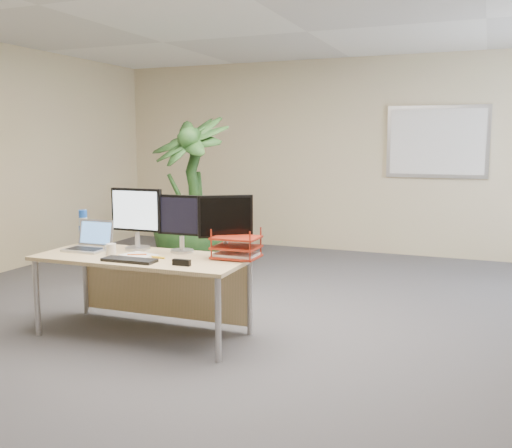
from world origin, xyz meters
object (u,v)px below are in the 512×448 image
at_px(desk, 149,270).
at_px(monitor_right, 181,220).
at_px(floor_plant, 190,215).
at_px(monitor_left, 137,215).
at_px(laptop, 90,242).

xyz_separation_m(desk, monitor_right, (0.22, 0.16, 0.41)).
height_order(floor_plant, monitor_left, floor_plant).
xyz_separation_m(monitor_left, laptop, (-0.37, -0.15, -0.24)).
xyz_separation_m(monitor_left, monitor_right, (0.41, 0.03, -0.02)).
bearing_deg(laptop, monitor_right, 13.43).
bearing_deg(desk, floor_plant, 107.28).
xyz_separation_m(floor_plant, laptop, (-0.05, -1.67, -0.03)).
height_order(monitor_right, laptop, monitor_right).
bearing_deg(desk, monitor_right, 36.25).
bearing_deg(laptop, desk, 2.45).
distance_m(desk, monitor_right, 0.49).
distance_m(monitor_right, laptop, 0.83).
relative_size(desk, floor_plant, 1.15).
distance_m(desk, floor_plant, 1.74).
distance_m(monitor_left, monitor_right, 0.41).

